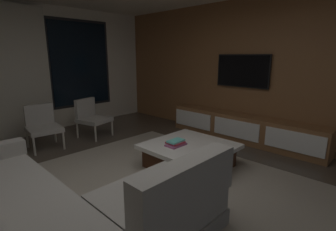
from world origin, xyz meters
TOP-DOWN VIEW (x-y plane):
  - floor at (0.00, 0.00)m, footprint 9.20×9.20m
  - back_wall_with_window at (-0.06, 3.62)m, footprint 6.60×0.30m
  - media_wall at (3.06, 0.00)m, footprint 0.12×7.80m
  - area_rug at (0.35, -0.10)m, footprint 3.20×3.80m
  - sectional_couch at (-0.94, -0.07)m, footprint 1.98×2.50m
  - coffee_table at (1.11, 0.05)m, footprint 1.16×1.16m
  - book_stack_on_coffee_table at (0.95, 0.18)m, footprint 0.30×0.22m
  - accent_chair_near_window at (0.87, 2.47)m, footprint 0.67×0.68m
  - accent_chair_by_curtain at (-0.08, 2.50)m, footprint 0.60×0.61m
  - media_console at (2.77, 0.05)m, footprint 0.46×3.10m
  - mounted_tv at (2.95, 0.25)m, footprint 0.05×1.10m

SIDE VIEW (x-z plane):
  - floor at x=0.00m, z-range 0.00..0.00m
  - area_rug at x=0.35m, z-range 0.00..0.01m
  - coffee_table at x=1.11m, z-range 0.01..0.37m
  - media_console at x=2.77m, z-range -0.01..0.51m
  - sectional_couch at x=-0.94m, z-range -0.12..0.70m
  - book_stack_on_coffee_table at x=0.95m, z-range 0.36..0.43m
  - accent_chair_near_window at x=0.87m, z-range 0.04..0.82m
  - accent_chair_by_curtain at x=-0.08m, z-range 0.04..0.82m
  - back_wall_with_window at x=-0.06m, z-range -0.01..2.69m
  - media_wall at x=3.06m, z-range 0.00..2.70m
  - mounted_tv at x=2.95m, z-range 1.03..1.67m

